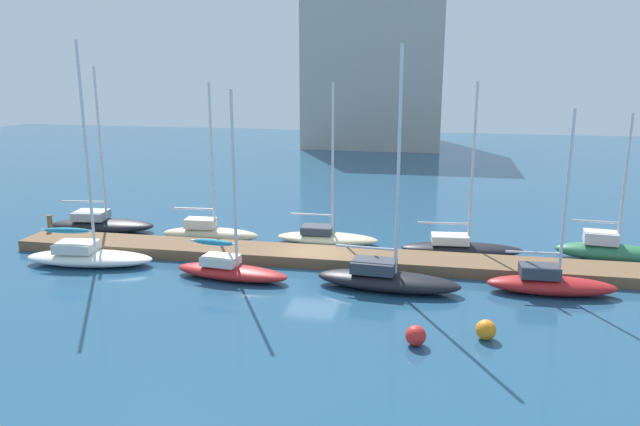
{
  "coord_description": "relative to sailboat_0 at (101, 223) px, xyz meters",
  "views": [
    {
      "loc": [
        5.88,
        -28.37,
        9.62
      ],
      "look_at": [
        0.0,
        2.0,
        2.0
      ],
      "focal_mm": 34.39,
      "sensor_mm": 36.0,
      "label": 1
    }
  ],
  "objects": [
    {
      "name": "ground_plane",
      "position": [
        13.26,
        -3.09,
        -0.52
      ],
      "size": [
        120.0,
        120.0,
        0.0
      ],
      "primitive_type": "plane",
      "color": "navy"
    },
    {
      "name": "dock_pier",
      "position": [
        13.26,
        -3.09,
        -0.25
      ],
      "size": [
        31.0,
        2.37,
        0.53
      ],
      "primitive_type": "cube",
      "color": "brown",
      "rests_on": "ground_plane"
    },
    {
      "name": "dock_piling_near_end",
      "position": [
        -1.85,
        -2.06,
        0.18
      ],
      "size": [
        0.28,
        0.28,
        1.4
      ],
      "primitive_type": "cylinder",
      "color": "brown",
      "rests_on": "ground_plane"
    },
    {
      "name": "sailboat_0",
      "position": [
        0.0,
        0.0,
        0.0
      ],
      "size": [
        6.33,
        2.78,
        9.41
      ],
      "rotation": [
        0.0,
        0.0,
        0.12
      ],
      "color": "black",
      "rests_on": "ground_plane"
    },
    {
      "name": "sailboat_1",
      "position": [
        2.61,
        -5.68,
        0.03
      ],
      "size": [
        6.44,
        2.63,
        10.62
      ],
      "rotation": [
        0.0,
        0.0,
        0.11
      ],
      "color": "white",
      "rests_on": "ground_plane"
    },
    {
      "name": "sailboat_2",
      "position": [
        6.95,
        -0.7,
        0.04
      ],
      "size": [
        5.49,
        1.71,
        8.62
      ],
      "rotation": [
        0.0,
        0.0,
        0.05
      ],
      "color": "beige",
      "rests_on": "ground_plane"
    },
    {
      "name": "sailboat_3",
      "position": [
        10.06,
        -6.24,
        0.0
      ],
      "size": [
        5.56,
        2.17,
        8.53
      ],
      "rotation": [
        0.0,
        0.0,
        -0.12
      ],
      "color": "#B21E1E",
      "rests_on": "ground_plane"
    },
    {
      "name": "sailboat_4",
      "position": [
        13.37,
        0.11,
        -0.07
      ],
      "size": [
        5.56,
        1.86,
        8.62
      ],
      "rotation": [
        0.0,
        0.0,
        0.01
      ],
      "color": "beige",
      "rests_on": "ground_plane"
    },
    {
      "name": "sailboat_5",
      "position": [
        17.19,
        -6.24,
        0.04
      ],
      "size": [
        6.39,
        2.36,
        10.35
      ],
      "rotation": [
        0.0,
        0.0,
        -0.08
      ],
      "color": "black",
      "rests_on": "ground_plane"
    },
    {
      "name": "sailboat_6",
      "position": [
        20.5,
        -0.63,
        -0.04
      ],
      "size": [
        6.29,
        2.22,
        8.75
      ],
      "rotation": [
        0.0,
        0.0,
        0.08
      ],
      "color": "black",
      "rests_on": "ground_plane"
    },
    {
      "name": "sailboat_7",
      "position": [
        24.08,
        -5.45,
        0.01
      ],
      "size": [
        5.4,
        1.73,
        7.87
      ],
      "rotation": [
        0.0,
        0.0,
        0.04
      ],
      "color": "#B21E1E",
      "rests_on": "ground_plane"
    },
    {
      "name": "sailboat_8",
      "position": [
        27.73,
        -0.19,
        0.07
      ],
      "size": [
        5.35,
        2.2,
        7.35
      ],
      "rotation": [
        0.0,
        0.0,
        -0.11
      ],
      "color": "#2D7047",
      "rests_on": "ground_plane"
    },
    {
      "name": "mooring_buoy_red",
      "position": [
        18.67,
        -11.5,
        -0.15
      ],
      "size": [
        0.73,
        0.73,
        0.73
      ],
      "primitive_type": "sphere",
      "color": "red",
      "rests_on": "ground_plane"
    },
    {
      "name": "mooring_buoy_orange",
      "position": [
        21.11,
        -10.54,
        -0.15
      ],
      "size": [
        0.73,
        0.73,
        0.73
      ],
      "primitive_type": "sphere",
      "color": "orange",
      "rests_on": "ground_plane"
    },
    {
      "name": "harbor_building_distant",
      "position": [
        11.52,
        42.15,
        8.15
      ],
      "size": [
        15.57,
        12.14,
        17.34
      ],
      "primitive_type": "cube",
      "color": "#ADA89E",
      "rests_on": "ground_plane"
    }
  ]
}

